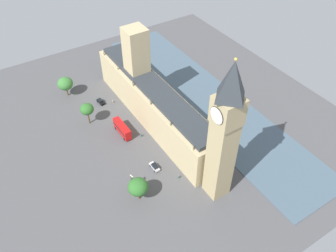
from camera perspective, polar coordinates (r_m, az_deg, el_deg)
The scene contains 15 objects.
ground_plane at distance 140.12m, azimuth -2.81°, elevation 0.80°, with size 143.81×143.81×0.00m, color #4C4C4F.
river_thames at distance 151.74m, azimuth 6.03°, elevation 4.50°, with size 28.07×129.43×0.25m, color #475B6B.
parliament_building at distance 135.91m, azimuth -2.59°, elevation 4.46°, with size 12.82×73.81×34.69m.
clock_tower at distance 98.17m, azimuth 9.31°, elevation -1.23°, with size 7.49×7.49×51.07m.
car_black_by_river_gate at distance 151.17m, azimuth -11.14°, elevation 4.03°, with size 2.20×4.62×1.74m.
double_decker_bus_trailing at distance 134.08m, azimuth -7.62°, elevation -0.43°, with size 2.78×10.54×4.75m.
car_silver_corner at distance 122.04m, azimuth -2.25°, elevation -6.77°, with size 2.03×4.84×1.74m.
pedestrian_kerbside at distance 150.53m, azimuth -9.12°, elevation 4.05°, with size 0.51×0.60×1.50m.
pedestrian_under_trees at distance 119.32m, azimuth 1.80°, elevation -8.43°, with size 0.68×0.66×1.63m.
pedestrian_near_tower at distance 133.41m, azimuth -4.44°, elevation -1.53°, with size 0.68×0.63×1.61m.
plane_tree_opposite_hall at distance 155.99m, azimuth -16.70°, elevation 6.75°, with size 6.65×6.65×9.09m.
plane_tree_far_end at distance 138.12m, azimuth -13.32°, elevation 2.73°, with size 5.36×5.36×9.60m.
plane_tree_leading at distance 110.39m, azimuth -4.99°, elevation -10.05°, with size 6.54×6.54×8.85m.
street_lamp_midblock at distance 114.53m, azimuth -5.90°, elevation -8.87°, with size 0.56×0.56×6.16m.
street_lamp_slot_10 at distance 114.56m, azimuth -6.12°, elevation -8.70°, with size 0.56×0.56×6.51m.
Camera 1 is at (49.78, 91.27, 93.95)m, focal length 36.69 mm.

